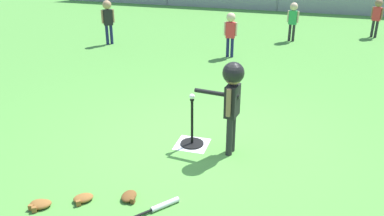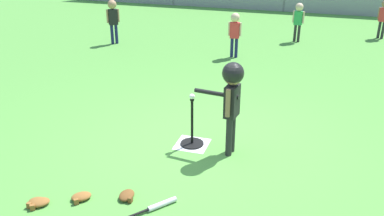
% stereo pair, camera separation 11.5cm
% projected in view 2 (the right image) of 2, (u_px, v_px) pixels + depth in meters
% --- Properties ---
extents(ground_plane, '(60.00, 60.00, 0.00)m').
position_uv_depth(ground_plane, '(205.00, 146.00, 5.78)').
color(ground_plane, '#51933D').
extents(home_plate, '(0.44, 0.44, 0.01)m').
position_uv_depth(home_plate, '(192.00, 144.00, 5.82)').
color(home_plate, white).
rests_on(home_plate, ground_plane).
extents(batting_tee, '(0.32, 0.32, 0.68)m').
position_uv_depth(batting_tee, '(192.00, 138.00, 5.78)').
color(batting_tee, black).
rests_on(batting_tee, ground_plane).
extents(baseball_on_tee, '(0.07, 0.07, 0.07)m').
position_uv_depth(baseball_on_tee, '(192.00, 97.00, 5.54)').
color(baseball_on_tee, white).
rests_on(baseball_on_tee, batting_tee).
extents(batter_child, '(0.65, 0.36, 1.26)m').
position_uv_depth(batter_child, '(232.00, 90.00, 5.25)').
color(batter_child, '#262626').
rests_on(batter_child, ground_plane).
extents(fielder_deep_left, '(0.29, 0.19, 0.98)m').
position_uv_depth(fielder_deep_left, '(298.00, 17.00, 10.57)').
color(fielder_deep_left, '#262626').
rests_on(fielder_deep_left, ground_plane).
extents(fielder_deep_right, '(0.30, 0.20, 1.00)m').
position_uv_depth(fielder_deep_right, '(235.00, 29.00, 9.32)').
color(fielder_deep_right, '#191E4C').
rests_on(fielder_deep_right, ground_plane).
extents(fielder_near_left, '(0.28, 0.20, 1.00)m').
position_uv_depth(fielder_near_left, '(384.00, 14.00, 10.87)').
color(fielder_near_left, '#262626').
rests_on(fielder_near_left, ground_plane).
extents(fielder_near_right, '(0.27, 0.23, 1.08)m').
position_uv_depth(fielder_near_right, '(113.00, 16.00, 10.37)').
color(fielder_near_right, '#191E4C').
rests_on(fielder_near_right, ground_plane).
extents(spare_bat_silver, '(0.47, 0.57, 0.06)m').
position_uv_depth(spare_bat_silver, '(156.00, 206.00, 4.51)').
color(spare_bat_silver, silver).
rests_on(spare_bat_silver, ground_plane).
extents(glove_by_plate, '(0.27, 0.25, 0.07)m').
position_uv_depth(glove_by_plate, '(39.00, 203.00, 4.56)').
color(glove_by_plate, brown).
rests_on(glove_by_plate, ground_plane).
extents(glove_near_bats, '(0.27, 0.26, 0.07)m').
position_uv_depth(glove_near_bats, '(81.00, 197.00, 4.66)').
color(glove_near_bats, brown).
rests_on(glove_near_bats, ground_plane).
extents(glove_tossed_aside, '(0.24, 0.20, 0.07)m').
position_uv_depth(glove_tossed_aside, '(38.00, 202.00, 4.57)').
color(glove_tossed_aside, brown).
rests_on(glove_tossed_aside, ground_plane).
extents(glove_outfield_drop, '(0.18, 0.22, 0.07)m').
position_uv_depth(glove_outfield_drop, '(127.00, 195.00, 4.68)').
color(glove_outfield_drop, brown).
rests_on(glove_outfield_drop, ground_plane).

